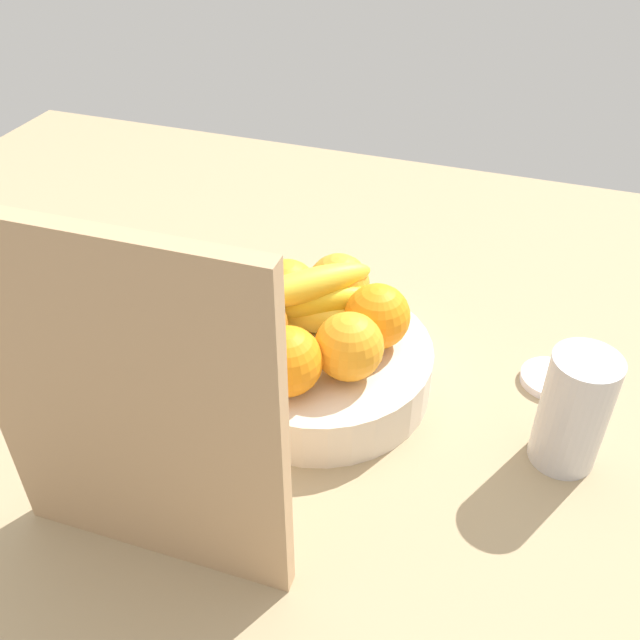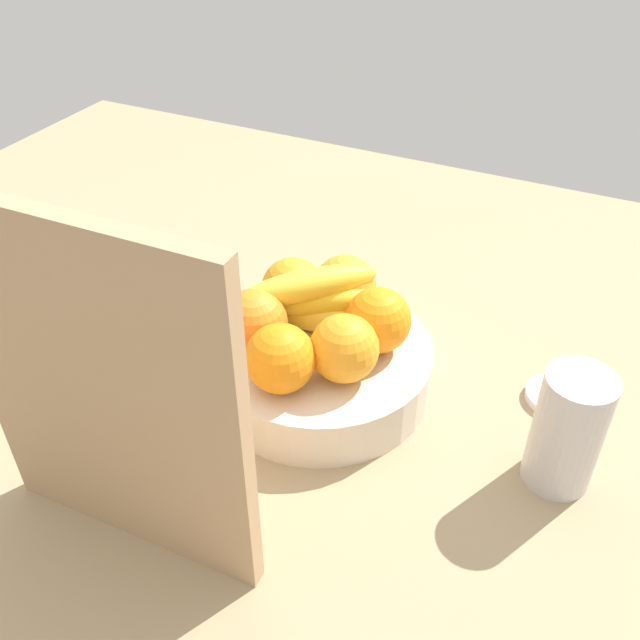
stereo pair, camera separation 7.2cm
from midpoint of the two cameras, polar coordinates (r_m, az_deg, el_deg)
The scene contains 12 objects.
ground_plane at distance 88.74cm, azimuth -3.17°, elevation -6.44°, with size 180.00×140.00×3.00cm, color tan.
fruit_bowl at distance 86.13cm, azimuth -2.38°, elevation -3.86°, with size 27.41×27.41×6.26cm, color beige.
orange_front_left at distance 77.79cm, azimuth -0.24°, elevation -2.27°, with size 7.90×7.90×7.90cm, color orange.
orange_front_right at distance 82.25cm, azimuth 2.22°, elevation 0.22°, with size 7.90×7.90×7.90cm, color orange.
orange_center at distance 87.61cm, azimuth -0.81°, elevation 2.85°, with size 7.90×7.90×7.90cm, color orange.
orange_back_left at distance 86.85cm, azimuth -5.05°, elevation 2.34°, with size 7.90×7.90×7.90cm, color orange.
orange_back_right at distance 81.48cm, azimuth -7.91°, elevation -0.58°, with size 7.90×7.90×7.90cm, color orange.
orange_top_stack at distance 76.23cm, azimuth -5.42°, elevation -3.45°, with size 7.90×7.90×7.90cm, color orange.
banana_bunch at distance 84.48cm, azimuth -3.51°, elevation 1.51°, with size 17.26×14.75×8.40cm.
cutting_board at distance 61.97cm, azimuth -18.54°, elevation -7.54°, with size 28.00×1.80×36.00cm, color tan.
thermos_tumbler at distance 78.28cm, azimuth 17.57°, elevation -7.17°, with size 7.27×7.27×14.25cm, color #BFBCBF.
jar_lid at distance 91.77cm, azimuth 16.20°, elevation -4.72°, with size 7.46×7.46×1.08cm, color silver.
Camera 1 is at (-22.24, 60.25, 59.76)cm, focal length 39.17 mm.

